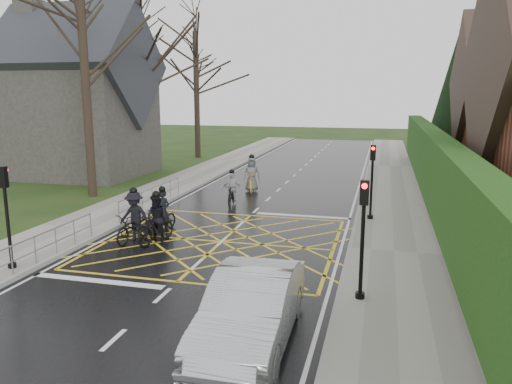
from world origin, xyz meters
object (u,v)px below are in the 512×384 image
at_px(cyclist_front, 232,192).
at_px(cyclist_lead, 251,179).
at_px(cyclist_back, 157,224).
at_px(car, 251,309).
at_px(cyclist_mid, 134,222).
at_px(cyclist_rear, 162,217).

bearing_deg(cyclist_front, cyclist_lead, 82.03).
height_order(cyclist_back, cyclist_lead, cyclist_lead).
distance_m(cyclist_lead, car, 16.61).
relative_size(cyclist_lead, car, 0.46).
bearing_deg(cyclist_lead, cyclist_front, -105.79).
bearing_deg(cyclist_mid, cyclist_front, 80.20).
bearing_deg(cyclist_rear, car, -44.29).
bearing_deg(cyclist_back, cyclist_rear, 121.06).
distance_m(cyclist_mid, car, 8.65).
relative_size(cyclist_rear, cyclist_front, 1.08).
xyz_separation_m(cyclist_lead, car, (4.27, -16.05, 0.08)).
distance_m(cyclist_rear, cyclist_back, 1.47).
relative_size(cyclist_rear, cyclist_back, 0.97).
relative_size(cyclist_mid, cyclist_front, 1.18).
bearing_deg(cyclist_mid, cyclist_lead, 84.78).
height_order(cyclist_lead, car, cyclist_lead).
distance_m(cyclist_back, cyclist_mid, 0.90).
bearing_deg(cyclist_lead, cyclist_back, -109.63).
xyz_separation_m(cyclist_rear, cyclist_mid, (-0.47, -1.35, 0.14)).
bearing_deg(cyclist_rear, cyclist_mid, -99.81).
bearing_deg(cyclist_mid, car, -40.94).
distance_m(cyclist_rear, cyclist_lead, 8.59).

